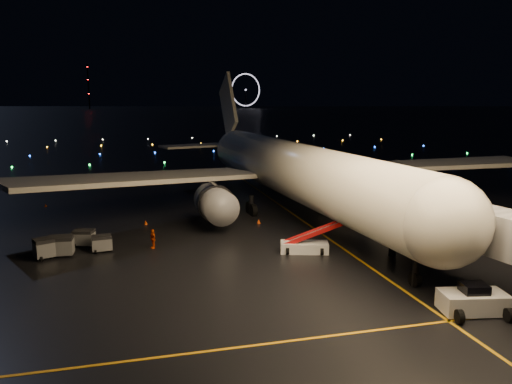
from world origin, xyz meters
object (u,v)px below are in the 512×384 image
(crew_c, at_px, (153,239))
(baggage_cart_0, at_px, (84,238))
(airliner, at_px, (282,137))
(baggage_cart_1, at_px, (102,243))
(pushback_tug, at_px, (473,298))
(belt_loader, at_px, (304,236))
(baggage_cart_2, at_px, (61,246))
(baggage_cart_3, at_px, (47,248))

(crew_c, xyz_separation_m, baggage_cart_0, (-6.56, 2.46, -0.14))
(airliner, distance_m, baggage_cart_1, 27.35)
(pushback_tug, distance_m, baggage_cart_0, 35.44)
(belt_loader, relative_size, baggage_cart_1, 3.59)
(baggage_cart_2, bearing_deg, belt_loader, -8.49)
(pushback_tug, bearing_deg, belt_loader, 123.24)
(baggage_cart_0, bearing_deg, baggage_cart_2, -106.17)
(baggage_cart_1, distance_m, baggage_cart_2, 3.66)
(airliner, height_order, baggage_cart_2, airliner)
(belt_loader, bearing_deg, baggage_cart_0, 177.03)
(baggage_cart_0, bearing_deg, airliner, 41.82)
(airliner, height_order, crew_c, airliner)
(crew_c, height_order, baggage_cart_2, crew_c)
(baggage_cart_0, bearing_deg, pushback_tug, -23.93)
(crew_c, relative_size, baggage_cart_2, 0.86)
(airliner, distance_m, pushback_tug, 35.45)
(crew_c, xyz_separation_m, baggage_cart_3, (-9.53, -0.63, -0.03))
(airliner, bearing_deg, pushback_tug, -88.71)
(baggage_cart_1, relative_size, baggage_cart_2, 0.82)
(airliner, distance_m, baggage_cart_0, 27.81)
(baggage_cart_1, bearing_deg, crew_c, -8.48)
(baggage_cart_1, bearing_deg, airliner, 25.09)
(airliner, height_order, pushback_tug, airliner)
(airliner, height_order, baggage_cart_1, airliner)
(pushback_tug, bearing_deg, baggage_cart_3, 157.06)
(baggage_cart_0, height_order, baggage_cart_1, baggage_cart_0)
(crew_c, bearing_deg, baggage_cart_3, -105.07)
(belt_loader, bearing_deg, pushback_tug, -50.77)
(pushback_tug, xyz_separation_m, belt_loader, (-6.47, 15.72, 0.56))
(airliner, relative_size, crew_c, 34.91)
(crew_c, height_order, baggage_cart_0, crew_c)
(baggage_cart_0, distance_m, baggage_cart_2, 3.36)
(belt_loader, relative_size, baggage_cart_3, 3.01)
(baggage_cart_2, height_order, baggage_cart_3, baggage_cart_2)
(baggage_cart_3, bearing_deg, baggage_cart_2, -10.18)
(baggage_cart_0, bearing_deg, belt_loader, -3.12)
(baggage_cart_1, distance_m, baggage_cart_3, 4.83)
(belt_loader, distance_m, baggage_cart_2, 22.72)
(pushback_tug, bearing_deg, crew_c, 145.46)
(airliner, bearing_deg, belt_loader, -104.33)
(belt_loader, height_order, crew_c, belt_loader)
(belt_loader, xyz_separation_m, crew_c, (-13.86, 4.90, -0.64))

